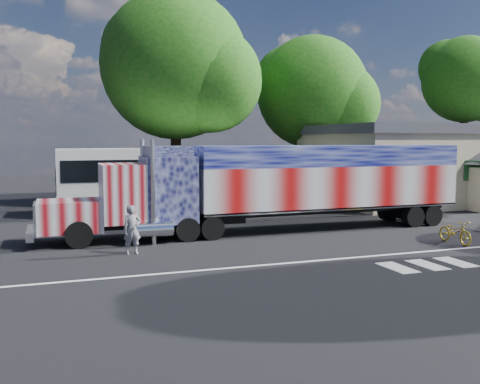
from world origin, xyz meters
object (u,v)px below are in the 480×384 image
object	(u,v)px
coach_bus	(172,179)
tree_ne_a	(314,93)
tree_far_ne	(467,80)
tree_n_mid	(178,66)
woman	(132,230)
bicycle	(455,232)
semi_truck	(280,184)

from	to	relation	value
coach_bus	tree_ne_a	world-z (taller)	tree_ne_a
coach_bus	tree_ne_a	distance (m)	14.69
tree_far_ne	tree_n_mid	bearing A→B (deg)	-176.88
tree_n_mid	tree_far_ne	distance (m)	25.21
woman	tree_far_ne	distance (m)	35.88
coach_bus	tree_far_ne	world-z (taller)	tree_far_ne
bicycle	tree_ne_a	size ratio (longest dim) A/B	0.15
coach_bus	tree_ne_a	xyz separation A→B (m)	(12.21, 5.74, 5.80)
bicycle	semi_truck	bearing A→B (deg)	137.00
coach_bus	tree_far_ne	size ratio (longest dim) A/B	1.00
woman	tree_ne_a	distance (m)	24.19
tree_far_ne	tree_ne_a	bearing A→B (deg)	-179.18
woman	tree_n_mid	distance (m)	18.37
bicycle	tree_far_ne	bearing A→B (deg)	47.21
semi_truck	tree_far_ne	world-z (taller)	tree_far_ne
coach_bus	tree_n_mid	distance (m)	8.61
bicycle	tree_far_ne	xyz separation A→B (m)	(17.76, 19.28, 8.73)
semi_truck	bicycle	world-z (taller)	semi_truck
semi_truck	coach_bus	bearing A→B (deg)	112.22
coach_bus	bicycle	world-z (taller)	coach_bus
coach_bus	bicycle	xyz separation A→B (m)	(8.90, -13.34, -1.46)
tree_n_mid	tree_far_ne	size ratio (longest dim) A/B	1.09
bicycle	tree_far_ne	world-z (taller)	tree_far_ne
bicycle	tree_ne_a	world-z (taller)	tree_ne_a
coach_bus	semi_truck	bearing A→B (deg)	-67.78
bicycle	tree_far_ne	size ratio (longest dim) A/B	0.14
woman	tree_far_ne	world-z (taller)	tree_far_ne
woman	tree_ne_a	world-z (taller)	tree_ne_a
tree_n_mid	semi_truck	bearing A→B (deg)	-81.69
semi_truck	woman	bearing A→B (deg)	-158.75
woman	tree_n_mid	world-z (taller)	tree_n_mid
semi_truck	tree_ne_a	bearing A→B (deg)	57.49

